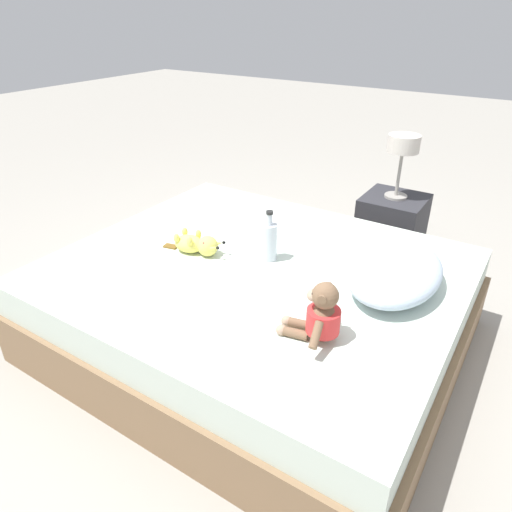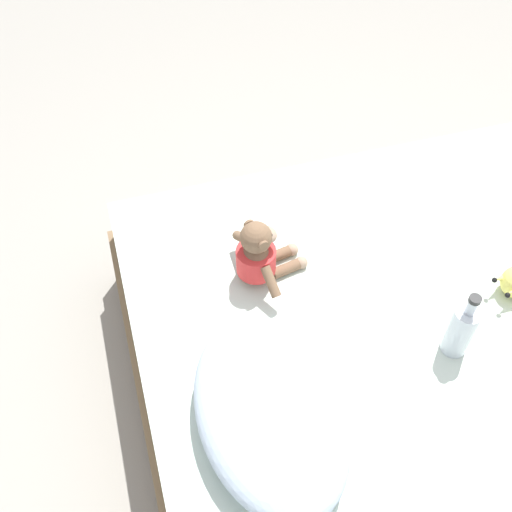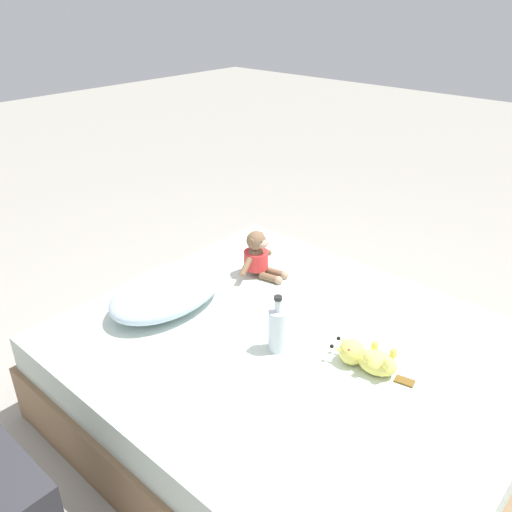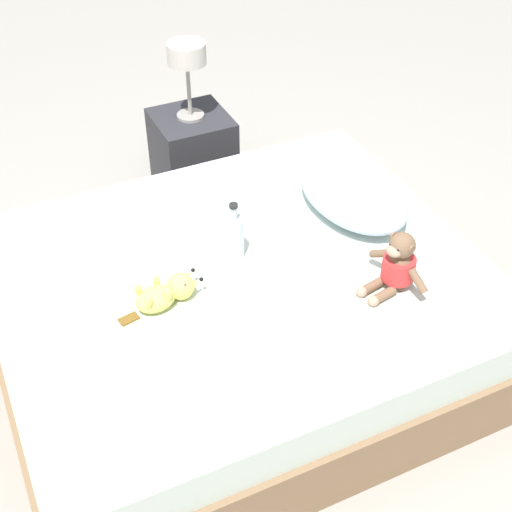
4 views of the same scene
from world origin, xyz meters
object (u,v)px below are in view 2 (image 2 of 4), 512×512
(pillow, at_px, (270,413))
(plush_monkey, at_px, (259,255))
(glass_bottle, at_px, (461,329))
(bed, at_px, (430,360))

(pillow, bearing_deg, plush_monkey, -13.14)
(plush_monkey, relative_size, glass_bottle, 1.16)
(bed, distance_m, pillow, 0.69)
(pillow, xyz_separation_m, plush_monkey, (0.49, -0.11, 0.02))
(pillow, distance_m, glass_bottle, 0.58)
(bed, height_order, glass_bottle, glass_bottle)
(bed, height_order, pillow, pillow)
(plush_monkey, bearing_deg, glass_bottle, -131.34)
(pillow, relative_size, plush_monkey, 2.06)
(bed, relative_size, glass_bottle, 7.49)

